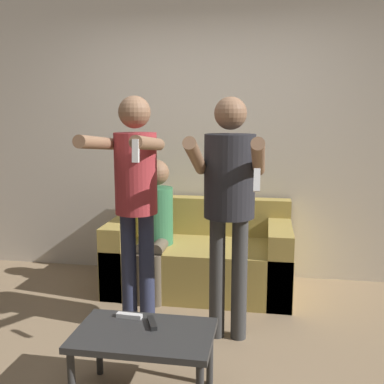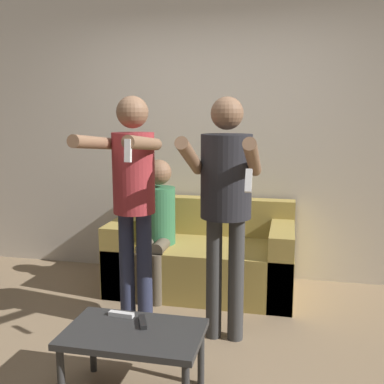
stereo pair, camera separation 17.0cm
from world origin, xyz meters
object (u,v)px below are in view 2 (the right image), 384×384
(person_standing_left, at_px, (133,188))
(coffee_table, at_px, (134,339))
(remote_near, at_px, (143,322))
(person_standing_right, at_px, (226,191))
(person_seated, at_px, (157,221))
(couch, at_px, (203,258))
(remote_far, at_px, (121,314))

(person_standing_left, relative_size, coffee_table, 2.24)
(coffee_table, bearing_deg, remote_near, 74.77)
(person_standing_right, relative_size, person_seated, 1.42)
(person_standing_left, distance_m, person_standing_right, 0.65)
(couch, bearing_deg, person_standing_left, -109.98)
(person_standing_right, height_order, coffee_table, person_standing_right)
(couch, distance_m, remote_far, 1.52)
(couch, bearing_deg, remote_far, -97.31)
(person_standing_left, xyz_separation_m, person_standing_right, (0.65, 0.01, 0.00))
(person_standing_right, bearing_deg, person_seated, 134.37)
(couch, distance_m, person_standing_right, 1.22)
(person_standing_right, bearing_deg, couch, 110.15)
(remote_far, bearing_deg, couch, 82.69)
(remote_near, bearing_deg, person_standing_right, 61.86)
(couch, xyz_separation_m, coffee_table, (-0.06, -1.65, 0.07))
(person_seated, bearing_deg, couch, 25.61)
(person_standing_right, distance_m, coffee_table, 1.11)
(couch, height_order, coffee_table, couch)
(person_standing_left, xyz_separation_m, remote_far, (0.13, -0.61, -0.64))
(person_seated, bearing_deg, person_standing_right, -45.63)
(person_seated, distance_m, remote_near, 1.45)
(person_standing_left, relative_size, remote_far, 11.07)
(remote_far, bearing_deg, person_standing_right, 49.94)
(couch, distance_m, person_standing_left, 1.22)
(coffee_table, xyz_separation_m, remote_near, (0.02, 0.09, 0.06))
(person_standing_right, bearing_deg, person_standing_left, -179.39)
(coffee_table, bearing_deg, remote_far, 130.11)
(person_standing_right, xyz_separation_m, remote_far, (-0.52, -0.62, -0.64))
(person_standing_left, bearing_deg, person_standing_right, 0.61)
(person_standing_left, xyz_separation_m, coffee_table, (0.26, -0.76, -0.70))
(person_standing_left, bearing_deg, remote_near, -67.15)
(person_seated, distance_m, coffee_table, 1.54)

